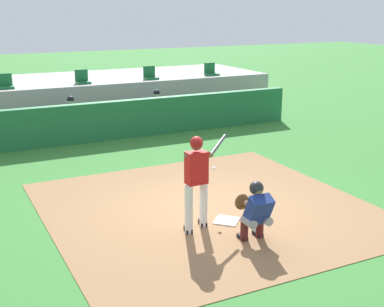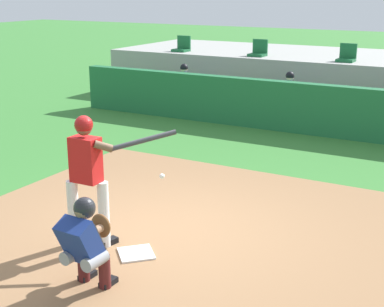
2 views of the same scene
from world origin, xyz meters
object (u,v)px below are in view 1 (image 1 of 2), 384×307
batter_at_plate (197,177)px  dugout_player_1 (73,116)px  dugout_player_2 (158,108)px  catcher_crouched (255,209)px  stadium_seat_3 (150,75)px  stadium_seat_4 (211,72)px  stadium_seat_1 (6,84)px  stadium_seat_2 (82,80)px  home_plate (227,221)px

batter_at_plate → dugout_player_1: 8.21m
batter_at_plate → dugout_player_2: bearing=71.7°
catcher_crouched → stadium_seat_3: size_ratio=4.04×
catcher_crouched → stadium_seat_4: 12.33m
stadium_seat_1 → stadium_seat_2: (2.60, 0.00, 0.00)m
home_plate → batter_at_plate: 1.22m
stadium_seat_4 → dugout_player_2: bearing=-147.2°
dugout_player_1 → stadium_seat_3: bearing=30.0°
batter_at_plate → dugout_player_2: 8.65m
dugout_player_1 → stadium_seat_2: stadium_seat_2 is taller
home_plate → batter_at_plate: size_ratio=0.24×
dugout_player_2 → stadium_seat_1: (-4.64, 2.03, 0.86)m
stadium_seat_4 → dugout_player_1: bearing=-161.6°
dugout_player_2 → stadium_seat_4: (3.16, 2.03, 0.86)m
dugout_player_2 → dugout_player_1: bearing=180.0°
catcher_crouched → dugout_player_1: 9.15m
home_plate → stadium_seat_2: bearing=90.0°
dugout_player_1 → dugout_player_2: (2.96, 0.00, 0.00)m
catcher_crouched → stadium_seat_3: (2.60, 11.14, 0.93)m
batter_at_plate → dugout_player_2: size_ratio=1.39×
batter_at_plate → stadium_seat_3: (3.27, 10.24, 0.50)m
dugout_player_2 → stadium_seat_4: size_ratio=2.71×
home_plate → stadium_seat_3: (2.60, 10.18, 1.51)m
stadium_seat_2 → home_plate: bearing=-90.0°
home_plate → dugout_player_2: size_ratio=0.34×
catcher_crouched → stadium_seat_1: (-2.60, 11.14, 0.93)m
home_plate → dugout_player_1: bearing=96.5°
stadium_seat_1 → stadium_seat_4: 7.80m
home_plate → catcher_crouched: catcher_crouched is taller
stadium_seat_1 → stadium_seat_3: same height
dugout_player_1 → catcher_crouched: bearing=-84.2°
stadium_seat_3 → dugout_player_2: bearing=-105.4°
stadium_seat_3 → dugout_player_1: bearing=-150.0°
dugout_player_1 → stadium_seat_2: 2.39m
stadium_seat_2 → stadium_seat_3: bearing=0.0°
home_plate → batter_at_plate: bearing=-175.2°
dugout_player_2 → stadium_seat_2: 3.01m
catcher_crouched → dugout_player_2: 9.33m
dugout_player_2 → home_plate: bearing=-104.1°
stadium_seat_2 → batter_at_plate: bearing=-93.8°
dugout_player_1 → stadium_seat_1: (-1.68, 2.03, 0.86)m
dugout_player_2 → stadium_seat_4: bearing=32.8°
dugout_player_1 → stadium_seat_4: stadium_seat_4 is taller
home_plate → stadium_seat_1: stadium_seat_1 is taller
dugout_player_2 → batter_at_plate: bearing=-108.3°
dugout_player_1 → stadium_seat_1: stadium_seat_1 is taller
home_plate → dugout_player_2: 8.42m
batter_at_plate → stadium_seat_4: stadium_seat_4 is taller
home_plate → catcher_crouched: bearing=-90.0°
dugout_player_2 → stadium_seat_2: size_ratio=2.71×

